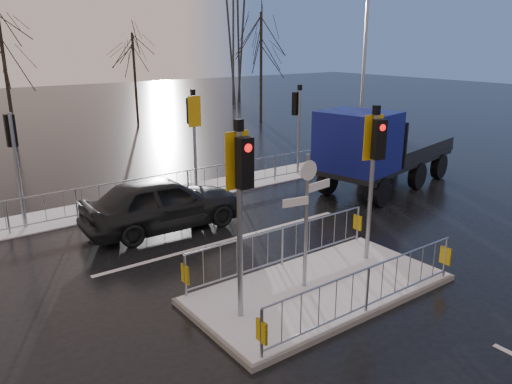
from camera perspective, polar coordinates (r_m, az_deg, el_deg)
ground at (r=11.75m, az=7.28°, el=-11.17°), size 120.00×120.00×0.00m
snow_verge at (r=18.43m, az=-11.33°, el=-0.74°), size 30.00×2.00×0.04m
lane_markings at (r=11.54m, az=8.44°, el=-11.75°), size 8.00×11.38×0.01m
traffic_island at (r=11.57m, az=7.28°, el=-9.46°), size 6.00×3.04×4.15m
far_kerb_fixtures at (r=17.83m, az=-9.96°, el=2.09°), size 18.00×0.65×3.83m
car_far_lane at (r=15.29m, az=-10.61°, el=-1.22°), size 4.89×2.10×1.64m
flatbed_truck at (r=18.81m, az=12.95°, el=4.77°), size 7.20×3.85×3.17m
tree_far_a at (r=29.90m, az=-26.94°, el=13.86°), size 3.75×3.75×7.08m
tree_far_b at (r=34.13m, az=-13.78°, el=14.23°), size 3.25×3.25×6.14m
tree_far_c at (r=35.49m, az=0.58°, el=16.34°), size 4.00×4.00×7.55m
street_lamp_right at (r=23.93m, az=12.35°, el=13.88°), size 1.25×0.18×8.00m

